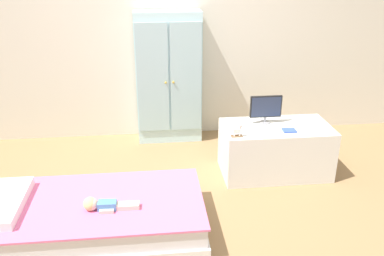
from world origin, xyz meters
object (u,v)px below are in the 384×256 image
Objects in this scene: wardrobe at (169,78)px; rocking_horse_toy at (238,131)px; bed at (93,218)px; book_blue at (289,130)px; tv_stand at (275,150)px; doll at (101,205)px; tv_monitor at (266,108)px.

wardrobe is 11.81× the size of rocking_horse_toy.
bed is 14.23× the size of book_blue.
tv_stand is at bearing 121.60° from book_blue.
wardrobe is 1.46m from book_blue.
doll is 3.28× the size of rocking_horse_toy.
doll is 0.39× the size of tv_stand.
doll is 1.33m from rocking_horse_toy.
bed is 1.82m from tv_monitor.
tv_monitor is at bearing -43.58° from wardrobe.
tv_stand is at bearing 29.70° from doll.
rocking_horse_toy reaches higher than doll.
tv_monitor is at bearing 41.46° from rocking_horse_toy.
bed is at bearing -111.95° from wardrobe.
book_blue reaches higher than doll.
tv_monitor is (1.44, 0.96, 0.32)m from doll.
tv_stand is at bearing 24.90° from rocking_horse_toy.
tv_stand reaches higher than doll.
wardrobe is (0.67, 1.67, 0.57)m from bed.
rocking_horse_toy reaches higher than tv_stand.
doll is at bearing -154.91° from book_blue.
tv_stand is 8.58× the size of book_blue.
tv_stand is at bearing 25.50° from bed.
wardrobe is 1.42× the size of tv_stand.
book_blue is at bearing -45.21° from wardrobe.
rocking_horse_toy is 1.03× the size of book_blue.
wardrobe is (0.59, 1.77, 0.40)m from doll.
doll is 1.91m from wardrobe.
rocking_horse_toy is 0.49m from book_blue.
wardrobe is at bearing 136.22° from tv_stand.
tv_stand is at bearing -45.59° from tv_monitor.
bed is 1.40m from rocking_horse_toy.
tv_monitor is (-0.09, 0.09, 0.39)m from tv_stand.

